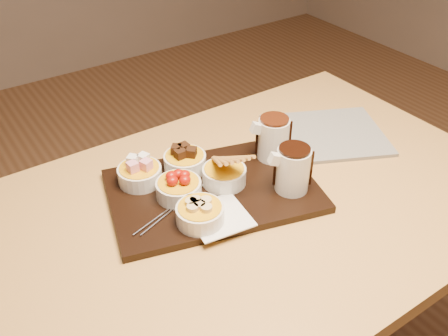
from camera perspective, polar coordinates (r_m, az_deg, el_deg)
dining_table at (r=1.19m, az=3.28°, el=-7.16°), size 1.20×0.80×0.75m
serving_board at (r=1.13m, az=-1.26°, el=-2.60°), size 0.52×0.41×0.02m
napkin at (r=1.05m, az=-0.62°, el=-5.59°), size 0.13×0.13×0.00m
bowl_marshmallows at (r=1.15m, az=-9.59°, el=-0.77°), size 0.10×0.10×0.04m
bowl_cake at (r=1.18m, az=-4.48°, el=0.67°), size 0.10×0.10×0.04m
bowl_strawberries at (r=1.09m, az=-5.19°, el=-2.44°), size 0.10×0.10×0.04m
bowl_biscotti at (r=1.13m, az=0.02°, el=-0.88°), size 0.10×0.10×0.04m
bowl_bananas at (r=1.03m, az=-2.75°, el=-5.33°), size 0.10×0.10×0.04m
pitcher_dark_chocolate at (r=1.10m, az=7.86°, el=-0.22°), size 0.09×0.09×0.10m
pitcher_milk_chocolate at (r=1.20m, az=5.65°, el=3.33°), size 0.09×0.09×0.10m
fondue_skewers at (r=1.08m, az=-5.32°, el=-3.96°), size 0.10×0.26×0.01m
newspaper at (r=1.36m, az=11.46°, el=3.75°), size 0.38×0.35×0.01m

